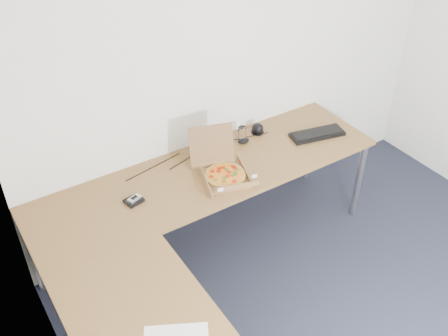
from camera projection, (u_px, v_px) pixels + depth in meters
room_shell at (444, 200)px, 2.51m from camera, size 3.50×3.50×2.50m
desk at (199, 229)px, 3.14m from camera, size 2.50×2.20×0.73m
pizza_box at (224, 172)px, 3.49m from camera, size 0.30×0.36×0.31m
drinking_glass at (242, 134)px, 3.83m from camera, size 0.06×0.06×0.11m
keyboard at (317, 134)px, 3.91m from camera, size 0.43×0.23×0.03m
mouse at (243, 141)px, 3.83m from camera, size 0.10×0.08×0.03m
wallet at (134, 201)px, 3.29m from camera, size 0.13×0.11×0.02m
phone at (134, 198)px, 3.28m from camera, size 0.09×0.07×0.02m
dome_speaker at (258, 128)px, 3.93m from camera, size 0.10×0.10×0.08m
cable_bundle at (196, 153)px, 3.72m from camera, size 0.56×0.11×0.01m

